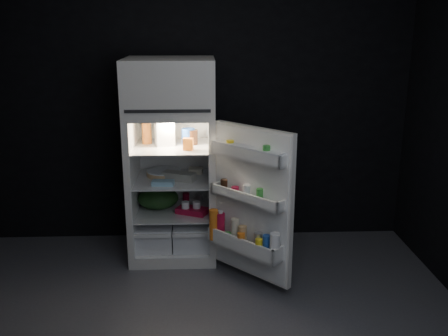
{
  "coord_description": "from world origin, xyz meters",
  "views": [
    {
      "loc": [
        0.06,
        -2.99,
        2.05
      ],
      "look_at": [
        0.22,
        1.0,
        0.9
      ],
      "focal_mm": 40.0,
      "sensor_mm": 36.0,
      "label": 1
    }
  ],
  "objects_px": {
    "milk_jug": "(165,132)",
    "yogurt_tray": "(192,211)",
    "refrigerator": "(172,153)",
    "egg_carton": "(179,176)",
    "fridge_door": "(250,206)"
  },
  "relations": [
    {
      "from": "refrigerator",
      "to": "fridge_door",
      "type": "relative_size",
      "value": 1.46
    },
    {
      "from": "refrigerator",
      "to": "egg_carton",
      "type": "relative_size",
      "value": 6.07
    },
    {
      "from": "refrigerator",
      "to": "fridge_door",
      "type": "xyz_separation_m",
      "value": [
        0.64,
        -0.64,
        -0.27
      ]
    },
    {
      "from": "milk_jug",
      "to": "egg_carton",
      "type": "relative_size",
      "value": 0.82
    },
    {
      "from": "refrigerator",
      "to": "yogurt_tray",
      "type": "height_order",
      "value": "refrigerator"
    },
    {
      "from": "milk_jug",
      "to": "fridge_door",
      "type": "bearing_deg",
      "value": -55.84
    },
    {
      "from": "milk_jug",
      "to": "yogurt_tray",
      "type": "height_order",
      "value": "milk_jug"
    },
    {
      "from": "fridge_door",
      "to": "yogurt_tray",
      "type": "relative_size",
      "value": 4.49
    },
    {
      "from": "fridge_door",
      "to": "egg_carton",
      "type": "distance_m",
      "value": 0.81
    },
    {
      "from": "refrigerator",
      "to": "egg_carton",
      "type": "bearing_deg",
      "value": -55.16
    },
    {
      "from": "egg_carton",
      "to": "yogurt_tray",
      "type": "distance_m",
      "value": 0.33
    },
    {
      "from": "milk_jug",
      "to": "refrigerator",
      "type": "bearing_deg",
      "value": -14.43
    },
    {
      "from": "fridge_door",
      "to": "milk_jug",
      "type": "bearing_deg",
      "value": 137.24
    },
    {
      "from": "milk_jug",
      "to": "yogurt_tray",
      "type": "relative_size",
      "value": 0.88
    },
    {
      "from": "fridge_door",
      "to": "yogurt_tray",
      "type": "height_order",
      "value": "fridge_door"
    }
  ]
}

